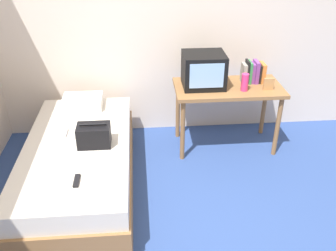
{
  "coord_description": "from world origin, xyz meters",
  "views": [
    {
      "loc": [
        -0.36,
        -2.18,
        2.37
      ],
      "look_at": [
        -0.08,
        1.07,
        0.52
      ],
      "focal_mm": 39.96,
      "sensor_mm": 36.0,
      "label": 1
    }
  ],
  "objects_px": {
    "water_bottle": "(245,82)",
    "handbag": "(94,135)",
    "book_row": "(253,72)",
    "remote_dark": "(77,181)",
    "magazine": "(53,161)",
    "picture_frame": "(269,84)",
    "tv": "(204,70)",
    "remote_silver": "(65,133)",
    "desk": "(228,94)",
    "pillow": "(83,102)",
    "bed": "(80,166)"
  },
  "relations": [
    {
      "from": "remote_dark",
      "to": "magazine",
      "type": "bearing_deg",
      "value": 128.64
    },
    {
      "from": "water_bottle",
      "to": "remote_silver",
      "type": "distance_m",
      "value": 1.9
    },
    {
      "from": "handbag",
      "to": "remote_silver",
      "type": "relative_size",
      "value": 2.08
    },
    {
      "from": "pillow",
      "to": "remote_dark",
      "type": "bearing_deg",
      "value": -85.7
    },
    {
      "from": "picture_frame",
      "to": "handbag",
      "type": "relative_size",
      "value": 0.43
    },
    {
      "from": "remote_dark",
      "to": "remote_silver",
      "type": "height_order",
      "value": "same"
    },
    {
      "from": "tv",
      "to": "water_bottle",
      "type": "height_order",
      "value": "tv"
    },
    {
      "from": "water_bottle",
      "to": "handbag",
      "type": "bearing_deg",
      "value": -159.96
    },
    {
      "from": "remote_dark",
      "to": "pillow",
      "type": "bearing_deg",
      "value": 94.3
    },
    {
      "from": "desk",
      "to": "remote_dark",
      "type": "bearing_deg",
      "value": -140.49
    },
    {
      "from": "book_row",
      "to": "remote_dark",
      "type": "height_order",
      "value": "book_row"
    },
    {
      "from": "bed",
      "to": "water_bottle",
      "type": "bearing_deg",
      "value": 17.04
    },
    {
      "from": "desk",
      "to": "book_row",
      "type": "relative_size",
      "value": 4.65
    },
    {
      "from": "desk",
      "to": "tv",
      "type": "xyz_separation_m",
      "value": [
        -0.27,
        0.03,
        0.28
      ]
    },
    {
      "from": "magazine",
      "to": "remote_dark",
      "type": "xyz_separation_m",
      "value": [
        0.25,
        -0.31,
        0.01
      ]
    },
    {
      "from": "pillow",
      "to": "bed",
      "type": "bearing_deg",
      "value": -88.09
    },
    {
      "from": "tv",
      "to": "handbag",
      "type": "height_order",
      "value": "tv"
    },
    {
      "from": "desk",
      "to": "remote_silver",
      "type": "height_order",
      "value": "desk"
    },
    {
      "from": "bed",
      "to": "water_bottle",
      "type": "relative_size",
      "value": 10.79
    },
    {
      "from": "book_row",
      "to": "remote_silver",
      "type": "bearing_deg",
      "value": -164.39
    },
    {
      "from": "bed",
      "to": "water_bottle",
      "type": "xyz_separation_m",
      "value": [
        1.7,
        0.52,
        0.59
      ]
    },
    {
      "from": "desk",
      "to": "remote_dark",
      "type": "xyz_separation_m",
      "value": [
        -1.49,
        -1.23,
        -0.14
      ]
    },
    {
      "from": "tv",
      "to": "remote_dark",
      "type": "distance_m",
      "value": 1.8
    },
    {
      "from": "picture_frame",
      "to": "magazine",
      "type": "xyz_separation_m",
      "value": [
        -2.13,
        -0.8,
        -0.3
      ]
    },
    {
      "from": "bed",
      "to": "desk",
      "type": "xyz_separation_m",
      "value": [
        1.57,
        0.65,
        0.4
      ]
    },
    {
      "from": "pillow",
      "to": "handbag",
      "type": "distance_m",
      "value": 0.83
    },
    {
      "from": "tv",
      "to": "pillow",
      "type": "height_order",
      "value": "tv"
    },
    {
      "from": "tv",
      "to": "handbag",
      "type": "xyz_separation_m",
      "value": [
        -1.12,
        -0.72,
        -0.32
      ]
    },
    {
      "from": "desk",
      "to": "magazine",
      "type": "relative_size",
      "value": 4.0
    },
    {
      "from": "handbag",
      "to": "water_bottle",
      "type": "bearing_deg",
      "value": 20.04
    },
    {
      "from": "bed",
      "to": "picture_frame",
      "type": "xyz_separation_m",
      "value": [
        1.96,
        0.52,
        0.56
      ]
    },
    {
      "from": "desk",
      "to": "water_bottle",
      "type": "height_order",
      "value": "water_bottle"
    },
    {
      "from": "picture_frame",
      "to": "handbag",
      "type": "height_order",
      "value": "picture_frame"
    },
    {
      "from": "book_row",
      "to": "magazine",
      "type": "height_order",
      "value": "book_row"
    },
    {
      "from": "book_row",
      "to": "remote_silver",
      "type": "distance_m",
      "value": 2.09
    },
    {
      "from": "book_row",
      "to": "pillow",
      "type": "distance_m",
      "value": 1.9
    },
    {
      "from": "water_bottle",
      "to": "magazine",
      "type": "height_order",
      "value": "water_bottle"
    },
    {
      "from": "bed",
      "to": "handbag",
      "type": "height_order",
      "value": "handbag"
    },
    {
      "from": "remote_dark",
      "to": "book_row",
      "type": "bearing_deg",
      "value": 36.71
    },
    {
      "from": "magazine",
      "to": "pillow",
      "type": "bearing_deg",
      "value": 82.17
    },
    {
      "from": "picture_frame",
      "to": "pillow",
      "type": "xyz_separation_m",
      "value": [
        -1.99,
        0.25,
        -0.25
      ]
    },
    {
      "from": "desk",
      "to": "remote_dark",
      "type": "height_order",
      "value": "desk"
    },
    {
      "from": "pillow",
      "to": "magazine",
      "type": "relative_size",
      "value": 1.48
    },
    {
      "from": "desk",
      "to": "book_row",
      "type": "height_order",
      "value": "book_row"
    },
    {
      "from": "tv",
      "to": "picture_frame",
      "type": "height_order",
      "value": "tv"
    },
    {
      "from": "magazine",
      "to": "remote_silver",
      "type": "height_order",
      "value": "remote_silver"
    },
    {
      "from": "water_bottle",
      "to": "book_row",
      "type": "xyz_separation_m",
      "value": [
        0.15,
        0.22,
        0.02
      ]
    },
    {
      "from": "pillow",
      "to": "remote_dark",
      "type": "relative_size",
      "value": 2.75
    },
    {
      "from": "bed",
      "to": "tv",
      "type": "xyz_separation_m",
      "value": [
        1.29,
        0.68,
        0.68
      ]
    },
    {
      "from": "water_bottle",
      "to": "picture_frame",
      "type": "relative_size",
      "value": 1.43
    }
  ]
}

